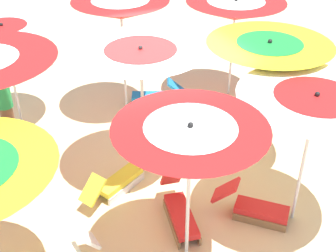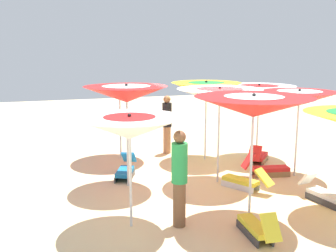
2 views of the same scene
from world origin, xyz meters
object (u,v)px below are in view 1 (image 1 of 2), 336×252
beach_umbrella_5 (268,54)px  beach_umbrella_6 (4,36)px  beach_umbrella_4 (141,59)px  beachgoer_1 (4,101)px  beach_umbrella_1 (190,139)px  beach_umbrella_7 (121,9)px  lounger_2 (155,96)px  beach_umbrella_2 (315,107)px  beach_umbrella_8 (235,10)px  lounger_0 (116,183)px  beachgoer_0 (281,82)px  lounger_3 (255,207)px  lounger_4 (180,210)px

beach_umbrella_5 → beach_umbrella_6: (3.87, -3.16, -0.22)m
beach_umbrella_4 → beachgoer_1: (2.10, -1.77, -1.21)m
beach_umbrella_1 → beach_umbrella_7: (-0.58, -4.35, 0.19)m
beach_umbrella_5 → beach_umbrella_6: bearing=-39.3°
beach_umbrella_6 → beach_umbrella_7: bearing=169.1°
beach_umbrella_4 → beach_umbrella_7: (-0.41, -2.21, 0.07)m
beach_umbrella_4 → lounger_2: bearing=-116.8°
beach_umbrella_5 → beachgoer_1: 4.86m
beach_umbrella_2 → beach_umbrella_8: size_ratio=1.00×
lounger_2 → beach_umbrella_7: bearing=16.1°
beach_umbrella_7 → beach_umbrella_8: size_ratio=1.10×
lounger_0 → lounger_2: lounger_2 is taller
lounger_0 → beachgoer_1: bearing=93.9°
beach_umbrella_1 → beachgoer_1: bearing=-63.8°
beach_umbrella_5 → beach_umbrella_8: 2.55m
beach_umbrella_6 → beach_umbrella_8: beach_umbrella_8 is taller
beach_umbrella_4 → beach_umbrella_5: (-2.03, 0.52, -0.06)m
beachgoer_0 → beach_umbrella_2: bearing=164.5°
beach_umbrella_1 → lounger_0: beach_umbrella_1 is taller
beach_umbrella_8 → lounger_3: beach_umbrella_8 is taller
beach_umbrella_7 → lounger_2: bearing=173.2°
lounger_3 → beachgoer_0: (-1.93, -2.19, 0.77)m
beach_umbrella_1 → lounger_4: 2.00m
beach_umbrella_8 → beach_umbrella_5: bearing=71.3°
beach_umbrella_8 → lounger_2: beach_umbrella_8 is taller
beach_umbrella_7 → lounger_3: (-0.75, 4.04, -2.05)m
beach_umbrella_6 → beachgoer_1: (0.27, 0.87, -0.93)m
lounger_3 → lounger_0: bearing=-175.2°
beach_umbrella_7 → lounger_2: (-0.67, 0.08, -2.05)m
beach_umbrella_4 → beach_umbrella_7: beach_umbrella_7 is taller
beach_umbrella_1 → beach_umbrella_7: bearing=-97.6°
beach_umbrella_8 → lounger_2: bearing=-7.4°
beach_umbrella_1 → beachgoer_0: (-3.26, -2.49, -1.09)m
beach_umbrella_2 → beachgoer_1: size_ratio=1.23×
lounger_4 → beachgoer_1: (2.14, -3.20, 0.77)m
beach_umbrella_8 → lounger_3: 4.48m
beachgoer_0 → lounger_3: bearing=152.4°
beach_umbrella_4 → beach_umbrella_5: size_ratio=1.01×
lounger_3 → lounger_4: (1.12, -0.40, -0.00)m
lounger_4 → beachgoer_0: size_ratio=0.70×
beach_umbrella_7 → beach_umbrella_8: bearing=172.7°
beach_umbrella_2 → lounger_2: (0.64, -4.22, -1.84)m
beach_umbrella_8 → beachgoer_0: 1.88m
beach_umbrella_7 → lounger_0: (1.08, 2.59, -2.06)m
beach_umbrella_2 → lounger_4: size_ratio=1.76×
lounger_3 → lounger_4: 1.19m
beach_umbrella_2 → lounger_3: bearing=-24.9°
beach_umbrella_4 → beachgoer_0: 3.33m
lounger_0 → lounger_4: (-0.71, 1.05, 0.01)m
beach_umbrella_7 → lounger_4: beach_umbrella_7 is taller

